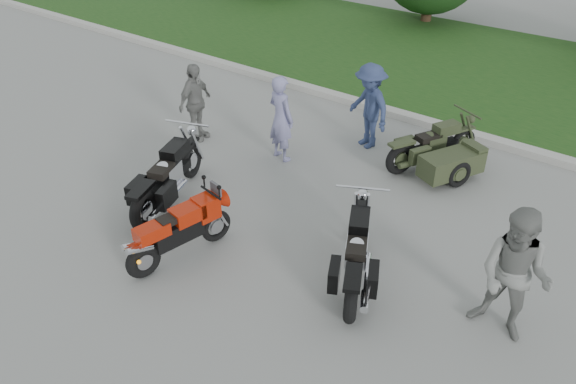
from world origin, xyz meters
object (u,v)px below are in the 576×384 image
Objects in this scene: cruiser_right at (356,257)px; person_grey at (514,276)px; person_stripe at (281,118)px; person_back at (195,102)px; sportbike_red at (178,231)px; cruiser_sidecar at (442,157)px; person_denim at (369,106)px; cruiser_left at (166,180)px.

person_grey reaches higher than cruiser_right.
person_back is at bearing 24.43° from person_stripe.
cruiser_right is 5.59m from person_back.
sportbike_red is 4.82m from person_grey.
person_stripe is 0.92× the size of person_grey.
person_stripe is (-2.89, -1.35, 0.49)m from cruiser_sidecar.
person_denim is at bearing -112.96° from person_stripe.
person_denim reaches higher than cruiser_sidecar.
person_denim is at bearing -160.75° from cruiser_sidecar.
sportbike_red is 1.04× the size of person_denim.
cruiser_right is 3.72m from cruiser_sidecar.
person_grey is (2.07, 0.34, 0.50)m from cruiser_right.
person_stripe is at bearing -86.27° from person_back.
cruiser_left is 5.91m from person_grey.
cruiser_right is 1.20× the size of person_denim.
person_denim is at bearing 96.57° from sportbike_red.
cruiser_left is (-1.32, 0.96, -0.03)m from sportbike_red.
person_stripe is 5.68m from person_grey.
person_denim reaches higher than cruiser_right.
cruiser_right is at bearing -16.47° from cruiser_left.
person_stripe is at bearing -129.51° from cruiser_sidecar.
person_back is (-7.31, 1.59, -0.12)m from person_grey.
person_stripe is (-3.24, 2.35, 0.42)m from cruiser_right.
person_grey is 5.51m from person_denim.
person_grey is (4.54, 1.54, 0.43)m from sportbike_red.
cruiser_sidecar is 1.14× the size of person_denim.
person_denim is at bearing 48.05° from cruiser_left.
cruiser_left is 2.68m from person_stripe.
sportbike_red is 1.12× the size of person_back.
cruiser_left reaches higher than cruiser_right.
person_denim is 1.07× the size of person_back.
cruiser_sidecar is at bearing -142.30° from person_stripe.
sportbike_red is at bearing -146.64° from person_back.
person_back reaches higher than cruiser_left.
person_stripe is at bearing 162.51° from person_grey.
cruiser_sidecar is at bearing 76.94° from sportbike_red.
sportbike_red is 4.19m from person_back.
person_grey is at bearing 29.10° from sportbike_red.
cruiser_left reaches higher than sportbike_red.
sportbike_red is 0.87× the size of cruiser_right.
person_stripe is at bearing 116.57° from cruiser_right.
person_grey is 1.06× the size of person_denim.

